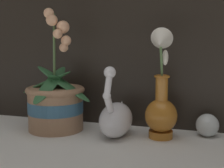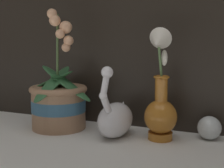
# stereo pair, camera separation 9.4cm
# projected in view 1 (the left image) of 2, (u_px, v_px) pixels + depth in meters

# --- Properties ---
(ground_plane) EXTENTS (2.80, 2.80, 0.00)m
(ground_plane) POSITION_uv_depth(u_px,v_px,m) (107.00, 148.00, 0.84)
(ground_plane) COLOR silver
(orchid_potted_plant) EXTENTS (0.25, 0.24, 0.39)m
(orchid_potted_plant) POSITION_uv_depth(u_px,v_px,m) (56.00, 102.00, 1.00)
(orchid_potted_plant) COLOR #9E7556
(orchid_potted_plant) RESTS_ON ground_plane
(swan_figurine) EXTENTS (0.09, 0.19, 0.22)m
(swan_figurine) POSITION_uv_depth(u_px,v_px,m) (116.00, 117.00, 0.93)
(swan_figurine) COLOR white
(swan_figurine) RESTS_ON ground_plane
(blue_vase) EXTENTS (0.10, 0.13, 0.32)m
(blue_vase) POSITION_uv_depth(u_px,v_px,m) (161.00, 104.00, 0.91)
(blue_vase) COLOR #B26B23
(blue_vase) RESTS_ON ground_plane
(glass_sphere) EXTENTS (0.07, 0.07, 0.07)m
(glass_sphere) POSITION_uv_depth(u_px,v_px,m) (207.00, 125.00, 0.94)
(glass_sphere) COLOR silver
(glass_sphere) RESTS_ON ground_plane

